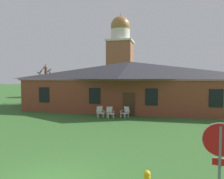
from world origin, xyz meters
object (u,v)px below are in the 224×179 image
at_px(stop_sign, 220,153).
at_px(lawn_chair_near_door, 110,112).
at_px(lawn_chair_left_end, 125,112).
at_px(lawn_chair_by_porch, 100,112).

relative_size(stop_sign, lawn_chair_near_door, 2.52).
height_order(stop_sign, lawn_chair_left_end, stop_sign).
xyz_separation_m(lawn_chair_by_porch, lawn_chair_left_end, (2.20, 0.36, 0.00)).
xyz_separation_m(stop_sign, lawn_chair_by_porch, (-6.61, 12.66, -1.20)).
bearing_deg(stop_sign, lawn_chair_by_porch, 117.56).
xyz_separation_m(lawn_chair_by_porch, lawn_chair_near_door, (0.91, -0.07, 0.00)).
bearing_deg(lawn_chair_near_door, lawn_chair_left_end, 18.23).
height_order(stop_sign, lawn_chair_near_door, stop_sign).
bearing_deg(lawn_chair_left_end, lawn_chair_near_door, -161.77).
relative_size(lawn_chair_near_door, lawn_chair_left_end, 1.00).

